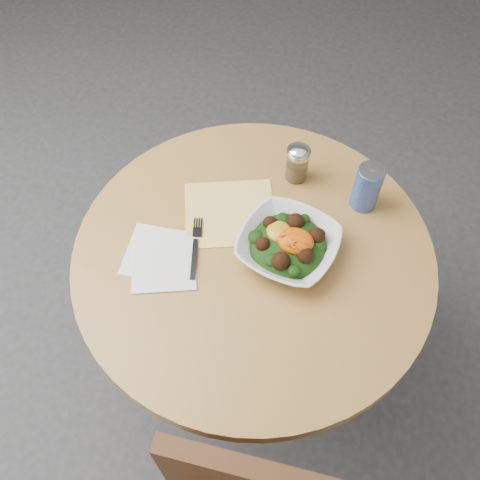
% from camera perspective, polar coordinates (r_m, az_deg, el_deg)
% --- Properties ---
extents(ground, '(6.00, 6.00, 0.00)m').
position_cam_1_polar(ground, '(2.00, 0.99, -12.93)').
color(ground, '#2F2F32').
rests_on(ground, ground).
extents(table, '(0.90, 0.90, 0.75)m').
position_cam_1_polar(table, '(1.50, 1.29, -5.29)').
color(table, black).
rests_on(table, ground).
extents(cloth_napkin, '(0.28, 0.27, 0.00)m').
position_cam_1_polar(cloth_napkin, '(1.39, -1.11, 2.92)').
color(cloth_napkin, '#EBAC0C').
rests_on(cloth_napkin, table).
extents(paper_napkins, '(0.20, 0.20, 0.00)m').
position_cam_1_polar(paper_napkins, '(1.33, -8.46, -1.96)').
color(paper_napkins, white).
rests_on(paper_napkins, table).
extents(salad_bowl, '(0.29, 0.29, 0.09)m').
position_cam_1_polar(salad_bowl, '(1.30, 5.17, -0.50)').
color(salad_bowl, silver).
rests_on(salad_bowl, table).
extents(fork, '(0.05, 0.18, 0.00)m').
position_cam_1_polar(fork, '(1.33, -4.75, -0.57)').
color(fork, black).
rests_on(fork, table).
extents(spice_shaker, '(0.06, 0.06, 0.11)m').
position_cam_1_polar(spice_shaker, '(1.44, 6.13, 8.18)').
color(spice_shaker, silver).
rests_on(spice_shaker, table).
extents(beverage_can, '(0.07, 0.07, 0.13)m').
position_cam_1_polar(beverage_can, '(1.40, 13.39, 5.51)').
color(beverage_can, '#0D1993').
rests_on(beverage_can, table).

